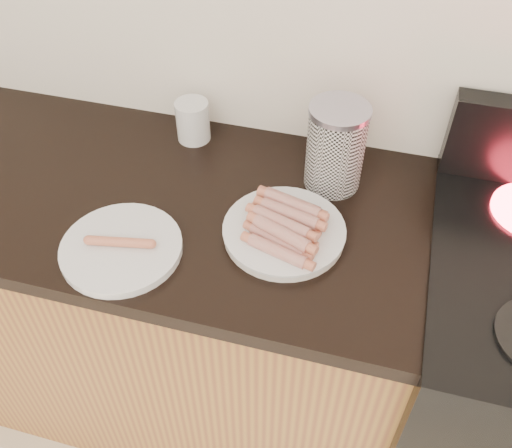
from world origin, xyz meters
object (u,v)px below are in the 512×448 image
(main_plate, at_px, (284,233))
(mug, at_px, (193,121))
(side_plate, at_px, (121,248))
(canister, at_px, (336,147))

(main_plate, xyz_separation_m, mug, (-0.30, 0.28, 0.04))
(main_plate, distance_m, mug, 0.41)
(main_plate, relative_size, side_plate, 1.02)
(canister, height_order, mug, canister)
(main_plate, xyz_separation_m, canister, (0.07, 0.20, 0.10))
(main_plate, xyz_separation_m, side_plate, (-0.32, -0.13, 0.00))
(mug, bearing_deg, canister, -11.83)
(main_plate, bearing_deg, mug, 137.54)
(side_plate, xyz_separation_m, canister, (0.39, 0.33, 0.10))
(canister, distance_m, mug, 0.38)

